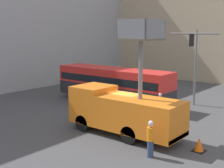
% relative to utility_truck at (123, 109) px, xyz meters
% --- Properties ---
extents(ground_plane, '(120.00, 120.00, 0.00)m').
position_rel_utility_truck_xyz_m(ground_plane, '(1.34, 0.71, -1.61)').
color(ground_plane, '#424244').
extents(building_backdrop_side, '(10.00, 28.00, 14.88)m').
position_rel_utility_truck_xyz_m(building_backdrop_side, '(26.85, 5.89, 5.83)').
color(building_backdrop_side, tan).
rests_on(building_backdrop_side, ground_plane).
extents(utility_truck, '(2.39, 7.29, 6.93)m').
position_rel_utility_truck_xyz_m(utility_truck, '(0.00, 0.00, 0.00)').
color(utility_truck, orange).
rests_on(utility_truck, ground_plane).
extents(city_bus, '(2.59, 10.99, 3.07)m').
position_rel_utility_truck_xyz_m(city_bus, '(6.26, 5.81, 0.22)').
color(city_bus, '#232328').
rests_on(city_bus, ground_plane).
extents(traffic_light_pole, '(3.76, 3.50, 6.37)m').
position_rel_utility_truck_xyz_m(traffic_light_pole, '(8.88, -0.42, 2.71)').
color(traffic_light_pole, slate).
rests_on(traffic_light_pole, ground_plane).
extents(road_worker_near_truck, '(0.38, 0.38, 1.91)m').
position_rel_utility_truck_xyz_m(road_worker_near_truck, '(-1.88, -3.11, -0.65)').
color(road_worker_near_truck, navy).
rests_on(road_worker_near_truck, ground_plane).
extents(road_worker_directing, '(0.38, 0.38, 1.78)m').
position_rel_utility_truck_xyz_m(road_worker_directing, '(4.96, 0.35, -0.73)').
color(road_worker_directing, navy).
rests_on(road_worker_directing, ground_plane).
extents(traffic_cone_far_side, '(0.65, 0.65, 0.74)m').
position_rel_utility_truck_xyz_m(traffic_cone_far_side, '(0.40, -4.71, -1.27)').
color(traffic_cone_far_side, black).
rests_on(traffic_cone_far_side, ground_plane).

